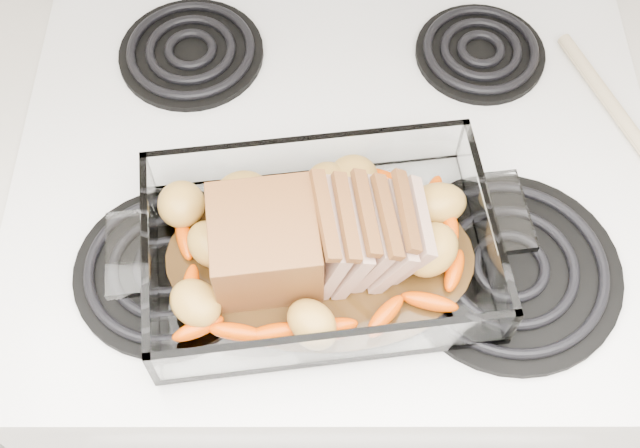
{
  "coord_description": "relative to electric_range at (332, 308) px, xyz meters",
  "views": [
    {
      "loc": [
        -0.02,
        1.09,
        1.74
      ],
      "look_at": [
        -0.02,
        1.52,
        0.99
      ],
      "focal_mm": 45.0,
      "sensor_mm": 36.0,
      "label": 1
    }
  ],
  "objects": [
    {
      "name": "electric_range",
      "position": [
        0.0,
        0.0,
        0.0
      ],
      "size": [
        0.78,
        0.7,
        1.12
      ],
      "color": "white",
      "rests_on": "ground"
    },
    {
      "name": "baking_dish",
      "position": [
        -0.02,
        -0.15,
        0.48
      ],
      "size": [
        0.37,
        0.24,
        0.07
      ],
      "rotation": [
        0.0,
        0.0,
        0.13
      ],
      "color": "white",
      "rests_on": "electric_range"
    },
    {
      "name": "pork_roast",
      "position": [
        -0.04,
        -0.15,
        0.51
      ],
      "size": [
        0.23,
        0.11,
        0.09
      ],
      "rotation": [
        0.0,
        0.0,
        0.39
      ],
      "color": "brown",
      "rests_on": "baking_dish"
    },
    {
      "name": "roast_vegetables",
      "position": [
        -0.02,
        -0.12,
        0.49
      ],
      "size": [
        0.36,
        0.2,
        0.04
      ],
      "rotation": [
        0.0,
        0.0,
        -0.4
      ],
      "color": "#E83F00",
      "rests_on": "baking_dish"
    }
  ]
}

